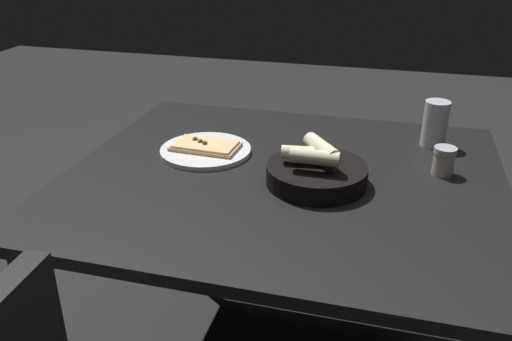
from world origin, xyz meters
TOP-DOWN VIEW (x-y plane):
  - dining_table at (0.00, 0.00)m, footprint 0.99×1.14m
  - pizza_plate at (0.08, 0.25)m, footprint 0.26×0.26m
  - bread_basket at (-0.03, -0.09)m, footprint 0.26×0.26m
  - beer_glass at (0.31, -0.39)m, footprint 0.07×0.07m
  - pepper_shaker at (0.11, -0.41)m, footprint 0.06×0.06m

SIDE VIEW (x-z plane):
  - dining_table at x=0.00m, z-range 0.30..1.00m
  - pizza_plate at x=0.08m, z-range 0.70..0.73m
  - bread_basket at x=-0.03m, z-range 0.68..0.80m
  - pepper_shaker at x=0.11m, z-range 0.70..0.78m
  - beer_glass at x=0.31m, z-range 0.70..0.83m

